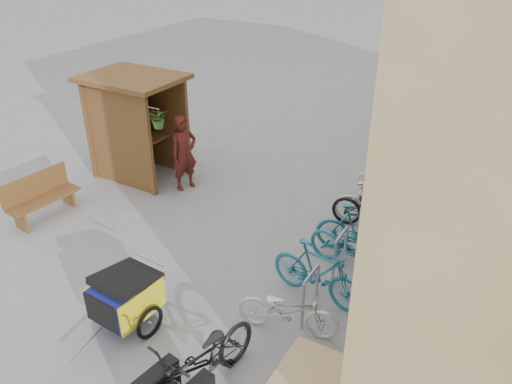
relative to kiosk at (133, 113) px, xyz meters
The scene contains 16 objects.
ground 4.39m from the kiosk, 37.02° to the right, with size 80.00×80.00×0.00m, color #949496.
kiosk is the anchor object (origin of this frame).
bike_rack 5.67m from the kiosk, ahead, with size 0.05×5.35×0.86m.
bench 2.71m from the kiosk, 99.22° to the right, with size 0.58×1.50×0.93m.
shopping_carts 7.54m from the kiosk, 32.99° to the left, with size 0.61×1.68×1.09m.
child_trailer 5.22m from the kiosk, 50.22° to the right, with size 0.99×1.64×0.96m.
cargo_bike 6.75m from the kiosk, 41.72° to the right, with size 0.96×2.02×1.02m.
person_kiosk 1.54m from the kiosk, ahead, with size 0.62×0.41×1.71m, color maroon.
bike_0 6.24m from the kiosk, 28.01° to the right, with size 0.54×1.54×0.81m, color silver.
bike_1 5.94m from the kiosk, 19.87° to the right, with size 0.47×1.68×1.01m, color #216B84.
bike_2 5.95m from the kiosk, ahead, with size 0.62×1.77×0.93m, color #216B84.
bike_3 5.76m from the kiosk, ahead, with size 0.46×1.61×0.97m, color #216B84.
bike_4 5.78m from the kiosk, ahead, with size 0.61×1.76×0.93m, color black.
bike_5 5.65m from the kiosk, ahead, with size 0.42×1.50×0.90m, color white.
bike_6 5.90m from the kiosk, 14.58° to the left, with size 0.60×1.73×0.91m, color white.
bike_7 6.00m from the kiosk, 18.08° to the left, with size 0.43×1.54×0.92m, color silver.
Camera 1 is at (4.50, -5.42, 5.38)m, focal length 35.00 mm.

